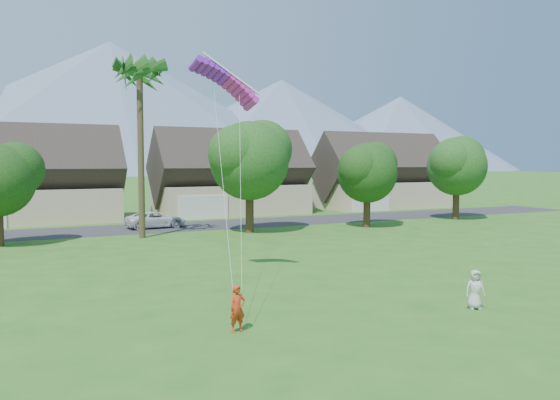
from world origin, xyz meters
TOP-DOWN VIEW (x-y plane):
  - ground at (0.00, 0.00)m, footprint 500.00×500.00m
  - street at (0.00, 34.00)m, footprint 90.00×7.00m
  - kite_flyer at (-3.59, 5.58)m, footprint 0.59×0.43m
  - watcher at (5.23, 4.40)m, footprint 0.83×0.70m
  - parked_car at (0.20, 34.00)m, footprint 5.01×2.60m
  - mountain_ridge at (10.40, 260.00)m, footprint 540.00×240.00m
  - houses_row at (0.49, 42.99)m, footprint 72.75×8.19m
  - tree_row at (-1.14, 27.92)m, footprint 62.27×6.67m
  - fan_palm at (-2.00, 28.50)m, footprint 3.00×3.00m
  - parafoil_kite at (-1.27, 12.84)m, footprint 3.31×1.15m

SIDE VIEW (x-z plane):
  - ground at x=0.00m, z-range 0.00..0.00m
  - street at x=0.00m, z-range 0.00..0.01m
  - parked_car at x=0.20m, z-range 0.00..1.35m
  - watcher at x=5.23m, z-range 0.00..1.44m
  - kite_flyer at x=-3.59m, z-range 0.00..1.50m
  - houses_row at x=0.49m, z-range -0.99..7.87m
  - tree_row at x=-1.14m, z-range 0.66..9.11m
  - parafoil_kite at x=-1.27m, z-range 8.76..9.26m
  - fan_palm at x=-2.00m, z-range 4.90..18.70m
  - mountain_ridge at x=10.40m, z-range -5.93..64.07m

